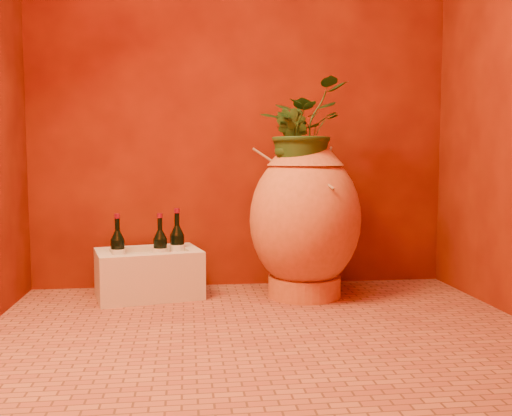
{
  "coord_description": "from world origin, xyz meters",
  "views": [
    {
      "loc": [
        -0.33,
        -2.44,
        0.78
      ],
      "look_at": [
        0.01,
        0.35,
        0.53
      ],
      "focal_mm": 40.0,
      "sensor_mm": 36.0,
      "label": 1
    }
  ],
  "objects": [
    {
      "name": "floor",
      "position": [
        0.0,
        0.0,
        0.0
      ],
      "size": [
        2.5,
        2.5,
        0.0
      ],
      "primitive_type": "plane",
      "color": "#9A5032",
      "rests_on": "ground"
    },
    {
      "name": "wine_bottle_b",
      "position": [
        -0.72,
        0.74,
        0.26
      ],
      "size": [
        0.08,
        0.08,
        0.33
      ],
      "color": "black",
      "rests_on": "stone_basin"
    },
    {
      "name": "wall_back",
      "position": [
        0.0,
        1.0,
        1.25
      ],
      "size": [
        2.5,
        0.02,
        2.5
      ],
      "primitive_type": "cube",
      "color": "#541004",
      "rests_on": "ground"
    },
    {
      "name": "wine_bottle_c",
      "position": [
        -0.48,
        0.75,
        0.26
      ],
      "size": [
        0.08,
        0.08,
        0.32
      ],
      "color": "black",
      "rests_on": "stone_basin"
    },
    {
      "name": "amphora",
      "position": [
        0.32,
        0.65,
        0.44
      ],
      "size": [
        0.69,
        0.69,
        0.88
      ],
      "rotation": [
        0.0,
        0.0,
        0.13
      ],
      "color": "#CA6C39",
      "rests_on": "floor"
    },
    {
      "name": "plant_side",
      "position": [
        0.23,
        0.59,
        0.85
      ],
      "size": [
        0.24,
        0.26,
        0.37
      ],
      "primitive_type": "imported",
      "rotation": [
        0.0,
        0.0,
        -1.09
      ],
      "color": "#204418",
      "rests_on": "amphora"
    },
    {
      "name": "wine_bottle_a",
      "position": [
        -0.39,
        0.81,
        0.27
      ],
      "size": [
        0.08,
        0.08,
        0.35
      ],
      "color": "black",
      "rests_on": "stone_basin"
    },
    {
      "name": "wall_tap",
      "position": [
        0.28,
        0.92,
        0.74
      ],
      "size": [
        0.07,
        0.15,
        0.16
      ],
      "color": "#995C23",
      "rests_on": "wall_back"
    },
    {
      "name": "stone_basin",
      "position": [
        -0.55,
        0.75,
        0.13
      ],
      "size": [
        0.63,
        0.5,
        0.26
      ],
      "rotation": [
        0.0,
        0.0,
        0.23
      ],
      "color": "beige",
      "rests_on": "floor"
    },
    {
      "name": "plant_main",
      "position": [
        0.29,
        0.65,
        0.93
      ],
      "size": [
        0.64,
        0.64,
        0.54
      ],
      "primitive_type": "imported",
      "rotation": [
        0.0,
        0.0,
        0.81
      ],
      "color": "#204418",
      "rests_on": "amphora"
    }
  ]
}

